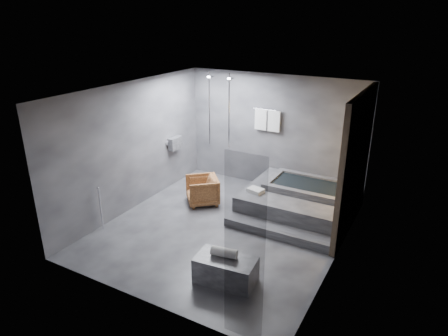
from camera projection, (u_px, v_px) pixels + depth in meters
The scene contains 7 objects.
room at pixel (248, 148), 7.52m from camera, with size 5.00×5.04×2.82m.
tub_deck at pixel (298, 201), 8.74m from camera, with size 2.20×2.00×0.50m, color #323234.
tub_step at pixel (277, 232), 7.84m from camera, with size 2.20×0.36×0.18m, color #323234.
concrete_bench at pixel (226, 270), 6.46m from camera, with size 0.97×0.54×0.44m, color #323234.
driftwood_chair at pixel (202, 190), 9.11m from camera, with size 0.68×0.70×0.64m, color #4D2913.
rolled_towel at pixel (224, 252), 6.40m from camera, with size 0.15×0.15×0.43m, color white.
deck_towel at pixel (256, 190), 8.56m from camera, with size 0.33×0.24×0.09m, color white.
Camera 1 is at (3.47, -6.23, 4.10)m, focal length 32.00 mm.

